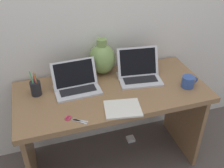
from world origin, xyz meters
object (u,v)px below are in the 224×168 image
at_px(notebook_stack, 122,109).
at_px(pen_cup, 36,88).
at_px(laptop_left, 76,82).
at_px(coffee_mug, 188,82).
at_px(power_brick, 131,139).
at_px(laptop_right, 139,71).
at_px(green_vase, 102,58).
at_px(scissors, 72,119).

height_order(notebook_stack, pen_cup, pen_cup).
bearing_deg(laptop_left, coffee_mug, -15.64).
height_order(coffee_mug, pen_cup, pen_cup).
xyz_separation_m(laptop_left, power_brick, (0.47, 0.07, -0.77)).
xyz_separation_m(notebook_stack, pen_cup, (-0.51, 0.33, 0.05)).
bearing_deg(power_brick, laptop_left, -171.18).
bearing_deg(pen_cup, laptop_left, -1.98).
distance_m(laptop_right, coffee_mug, 0.37).
relative_size(green_vase, scissors, 2.11).
bearing_deg(scissors, pen_cup, 119.30).
xyz_separation_m(notebook_stack, coffee_mug, (0.54, 0.11, 0.04)).
xyz_separation_m(laptop_left, green_vase, (0.24, 0.16, 0.07)).
relative_size(notebook_stack, scissors, 1.73).
height_order(laptop_left, pen_cup, laptop_left).
relative_size(laptop_left, scissors, 2.41).
distance_m(green_vase, notebook_stack, 0.49).
height_order(laptop_right, coffee_mug, laptop_right).
xyz_separation_m(laptop_left, coffee_mug, (0.77, -0.22, -0.01)).
bearing_deg(power_brick, pen_cup, -175.12).
xyz_separation_m(coffee_mug, pen_cup, (-1.05, 0.23, 0.01)).
xyz_separation_m(green_vase, coffee_mug, (0.53, -0.37, -0.08)).
height_order(laptop_left, scissors, laptop_left).
relative_size(notebook_stack, coffee_mug, 1.84).
relative_size(coffee_mug, power_brick, 1.79).
height_order(green_vase, notebook_stack, green_vase).
relative_size(scissors, power_brick, 1.91).
xyz_separation_m(laptop_left, scissors, (-0.09, -0.32, -0.05)).
xyz_separation_m(green_vase, power_brick, (0.23, -0.09, -0.84)).
height_order(laptop_right, pen_cup, laptop_right).
bearing_deg(green_vase, laptop_left, -146.23).
bearing_deg(scissors, coffee_mug, 7.10).
relative_size(laptop_left, laptop_right, 0.96).
bearing_deg(notebook_stack, power_brick, 59.04).
distance_m(laptop_right, scissors, 0.66).
xyz_separation_m(laptop_right, scissors, (-0.57, -0.33, -0.05)).
height_order(notebook_stack, scissors, notebook_stack).
bearing_deg(pen_cup, scissors, -60.70).
relative_size(laptop_right, coffee_mug, 2.69).
relative_size(laptop_left, notebook_stack, 1.40).
bearing_deg(coffee_mug, power_brick, 135.92).
distance_m(pen_cup, scissors, 0.38).
relative_size(green_vase, pen_cup, 1.48).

